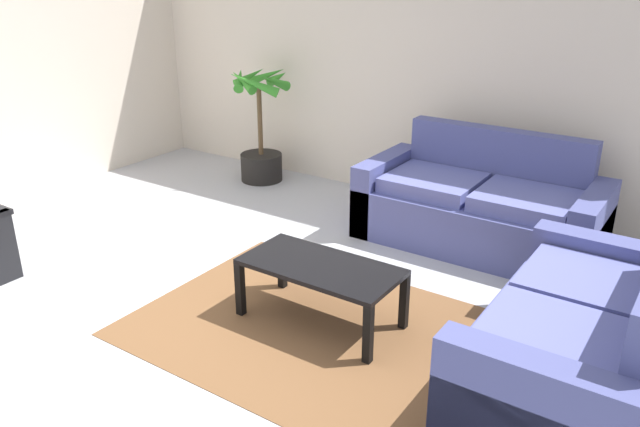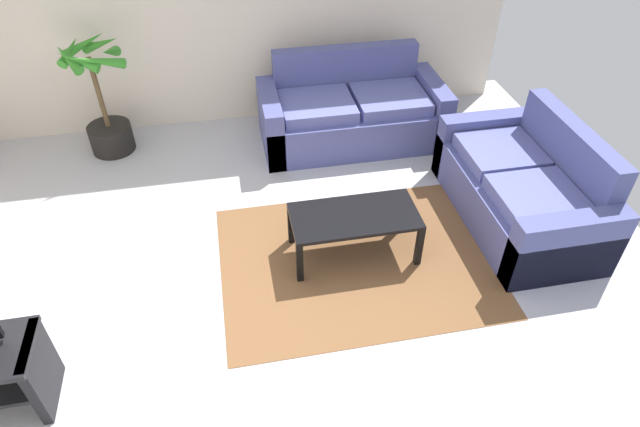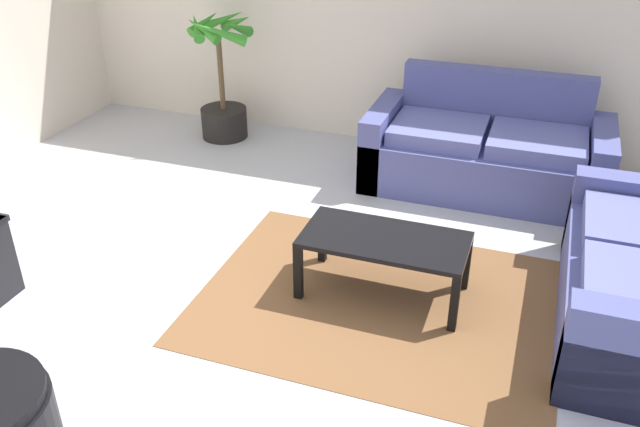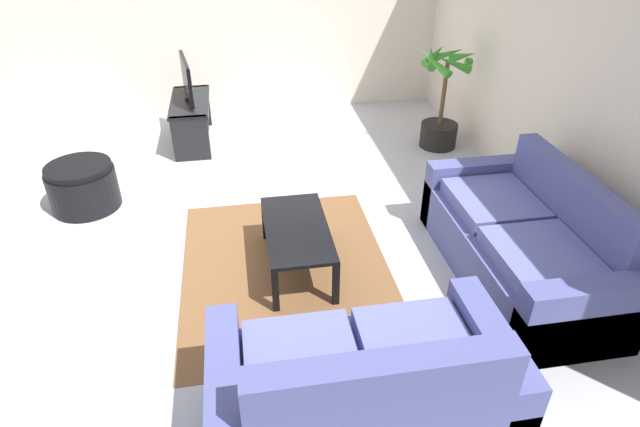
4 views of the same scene
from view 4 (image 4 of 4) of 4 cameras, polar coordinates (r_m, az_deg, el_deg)
The scene contains 11 objects.
ground_plane at distance 4.99m, azimuth -9.75°, elevation -1.29°, with size 6.60×6.60×0.00m, color #B2B2B7.
wall_back at distance 5.25m, azimuth 24.54°, elevation 14.31°, with size 6.00×0.06×2.70m, color beige.
wall_left at distance 7.32m, azimuth -11.37°, elevation 20.87°, with size 0.06×6.00×2.70m, color beige.
couch_main at distance 4.44m, azimuth 21.09°, elevation -3.25°, with size 1.90×0.90×0.90m.
couch_loveseat at distance 3.13m, azimuth 4.63°, elevation -18.53°, with size 0.90×1.69×0.90m.
tv_stand at distance 6.64m, azimuth -13.82°, elevation 10.35°, with size 1.10×0.45×0.54m.
tv at distance 6.49m, azimuth -14.31°, elevation 14.04°, with size 0.81×0.16×0.49m.
coffee_table at distance 4.20m, azimuth -2.54°, elevation -2.10°, with size 1.02×0.50×0.41m.
area_rug at distance 4.40m, azimuth -3.73°, elevation -5.98°, with size 2.20×1.70×0.01m, color brown.
potted_palm at distance 6.45m, azimuth 13.08°, elevation 10.97°, with size 0.67×0.72×1.21m.
ottoman at distance 5.60m, azimuth -24.42°, elevation 2.70°, with size 0.65×0.65×0.46m.
Camera 4 is at (4.19, 0.15, 2.72)m, focal length 29.37 mm.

